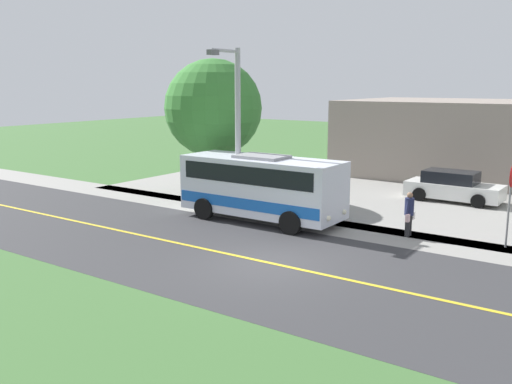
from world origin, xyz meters
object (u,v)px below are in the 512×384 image
at_px(street_light_pole, 236,124).
at_px(shuttle_bus_front, 262,185).
at_px(stop_sign, 511,192).
at_px(tree_curbside, 213,108).
at_px(pedestrian_with_bags, 409,213).
at_px(parked_car_near, 453,187).

bearing_deg(street_light_pole, shuttle_bus_front, 75.84).
height_order(shuttle_bus_front, stop_sign, stop_sign).
height_order(shuttle_bus_front, tree_curbside, tree_curbside).
xyz_separation_m(shuttle_bus_front, pedestrian_with_bags, (-1.15, 5.79, -0.62)).
height_order(stop_sign, tree_curbside, tree_curbside).
distance_m(shuttle_bus_front, tree_curbside, 6.38).
relative_size(pedestrian_with_bags, stop_sign, 0.57).
distance_m(shuttle_bus_front, pedestrian_with_bags, 5.94).
bearing_deg(pedestrian_with_bags, street_light_pole, -84.19).
xyz_separation_m(pedestrian_with_bags, street_light_pole, (0.75, -7.39, 3.02)).
bearing_deg(shuttle_bus_front, street_light_pole, -104.16).
distance_m(street_light_pole, parked_car_near, 11.12).
relative_size(street_light_pole, tree_curbside, 1.04).
bearing_deg(street_light_pole, tree_curbside, -127.73).
bearing_deg(tree_curbside, street_light_pole, 52.27).
height_order(stop_sign, street_light_pole, street_light_pole).
distance_m(pedestrian_with_bags, stop_sign, 3.51).
bearing_deg(street_light_pole, parked_car_near, 139.62).
relative_size(shuttle_bus_front, tree_curbside, 1.02).
bearing_deg(parked_car_near, tree_curbside, -61.29).
xyz_separation_m(parked_car_near, tree_curbside, (5.57, -10.18, 3.68)).
distance_m(shuttle_bus_front, street_light_pole, 2.91).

